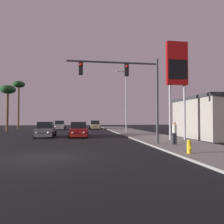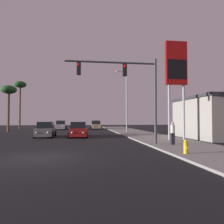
# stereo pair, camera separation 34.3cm
# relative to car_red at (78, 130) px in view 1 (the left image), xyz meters

# --- Properties ---
(ground_plane) EXTENTS (120.00, 120.00, 0.00)m
(ground_plane) POSITION_rel_car_red_xyz_m (-1.72, -12.54, -0.76)
(ground_plane) COLOR black
(sidewalk_right) EXTENTS (5.00, 60.00, 0.12)m
(sidewalk_right) POSITION_rel_car_red_xyz_m (7.78, -2.54, -0.70)
(sidewalk_right) COLOR gray
(sidewalk_right) RESTS_ON ground
(car_red) EXTENTS (2.04, 4.32, 1.68)m
(car_red) POSITION_rel_car_red_xyz_m (0.00, 0.00, 0.00)
(car_red) COLOR maroon
(car_red) RESTS_ON ground
(car_grey) EXTENTS (2.04, 4.32, 1.68)m
(car_grey) POSITION_rel_car_red_xyz_m (-3.56, 0.61, 0.00)
(car_grey) COLOR slate
(car_grey) RESTS_ON ground
(car_tan) EXTENTS (2.04, 4.31, 1.68)m
(car_tan) POSITION_rel_car_red_xyz_m (3.15, 18.40, 0.00)
(car_tan) COLOR tan
(car_tan) RESTS_ON ground
(car_silver) EXTENTS (2.04, 4.34, 1.68)m
(car_silver) POSITION_rel_car_red_xyz_m (-3.51, 17.77, 0.00)
(car_silver) COLOR #B7B7BC
(car_silver) RESTS_ON ground
(traffic_light_mast) EXTENTS (6.92, 0.36, 6.50)m
(traffic_light_mast) POSITION_rel_car_red_xyz_m (4.03, -8.34, 3.94)
(traffic_light_mast) COLOR #38383D
(traffic_light_mast) RESTS_ON sidewalk_right
(street_lamp) EXTENTS (1.74, 0.24, 9.00)m
(street_lamp) POSITION_rel_car_red_xyz_m (6.76, 6.87, 4.36)
(street_lamp) COLOR #99999E
(street_lamp) RESTS_ON sidewalk_right
(gas_station_sign) EXTENTS (2.00, 0.42, 9.00)m
(gas_station_sign) POSITION_rel_car_red_xyz_m (8.97, -5.47, 5.86)
(gas_station_sign) COLOR #99999E
(gas_station_sign) RESTS_ON sidewalk_right
(fire_hydrant) EXTENTS (0.24, 0.34, 0.76)m
(fire_hydrant) POSITION_rel_car_red_xyz_m (6.03, -13.06, -0.27)
(fire_hydrant) COLOR gold
(fire_hydrant) RESTS_ON sidewalk_right
(pedestrian_on_sidewalk) EXTENTS (0.34, 0.32, 1.67)m
(pedestrian_on_sidewalk) POSITION_rel_car_red_xyz_m (7.03, -9.04, 0.27)
(pedestrian_on_sidewalk) COLOR #23232D
(pedestrian_on_sidewalk) RESTS_ON sidewalk_right
(palm_tree_mid) EXTENTS (2.40, 2.40, 7.23)m
(palm_tree_mid) POSITION_rel_car_red_xyz_m (-10.90, 11.46, 5.48)
(palm_tree_mid) COLOR brown
(palm_tree_mid) RESTS_ON ground
(palm_tree_far) EXTENTS (2.40, 2.40, 9.58)m
(palm_tree_far) POSITION_rel_car_red_xyz_m (-11.90, 21.46, 7.57)
(palm_tree_far) COLOR brown
(palm_tree_far) RESTS_ON ground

